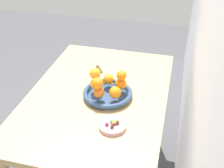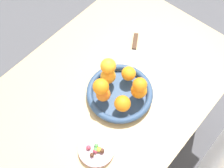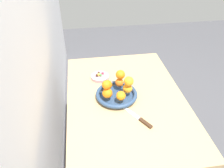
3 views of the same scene
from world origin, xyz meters
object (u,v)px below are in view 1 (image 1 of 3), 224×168
at_px(candy_ball_0, 113,123).
at_px(candy_ball_6, 117,122).
at_px(fruit_bowl, 108,94).
at_px(orange_1, 121,84).
at_px(dining_table, 98,106).
at_px(orange_5, 97,83).
at_px(orange_3, 96,84).
at_px(knife, 102,75).
at_px(orange_6, 95,74).
at_px(candy_dish, 112,126).
at_px(orange_4, 99,93).
at_px(orange_2, 108,79).
at_px(candy_ball_2, 107,124).
at_px(candy_ball_3, 112,127).
at_px(orange_7, 122,75).
at_px(candy_ball_5, 112,121).
at_px(orange_0, 115,93).
at_px(candy_ball_1, 115,122).
at_px(candy_ball_4, 113,124).

relative_size(candy_ball_0, candy_ball_6, 0.98).
distance_m(fruit_bowl, orange_1, 0.09).
distance_m(dining_table, orange_5, 0.23).
bearing_deg(orange_3, knife, -173.39).
height_order(dining_table, orange_6, orange_6).
bearing_deg(orange_5, dining_table, -163.29).
relative_size(candy_dish, candy_ball_0, 7.15).
bearing_deg(orange_4, orange_5, -52.24).
bearing_deg(orange_3, candy_ball_6, 36.84).
distance_m(candy_dish, orange_2, 0.32).
distance_m(fruit_bowl, candy_ball_2, 0.26).
bearing_deg(candy_ball_3, orange_7, -175.87).
bearing_deg(orange_2, candy_ball_2, 13.42).
height_order(candy_dish, knife, candy_dish).
xyz_separation_m(orange_1, orange_4, (0.10, -0.09, -0.00)).
xyz_separation_m(orange_7, candy_ball_6, (0.26, 0.04, -0.10)).
distance_m(orange_2, candy_ball_2, 0.33).
bearing_deg(knife, candy_ball_5, 21.59).
distance_m(orange_0, orange_6, 0.15).
bearing_deg(candy_ball_2, orange_5, -151.53).
bearing_deg(orange_4, candy_ball_5, 34.13).
bearing_deg(candy_ball_2, orange_7, 178.52).
bearing_deg(orange_0, candy_ball_2, 2.48).
relative_size(orange_6, candy_ball_5, 3.85).
bearing_deg(dining_table, orange_1, 100.27).
bearing_deg(orange_1, candy_ball_1, 6.76).
height_order(dining_table, candy_dish, candy_dish).
relative_size(candy_dish, candy_ball_3, 8.55).
xyz_separation_m(orange_3, candy_ball_5, (0.23, 0.15, -0.04)).
distance_m(candy_ball_2, candy_ball_5, 0.03).
xyz_separation_m(fruit_bowl, orange_2, (-0.07, -0.01, 0.05)).
bearing_deg(candy_ball_5, orange_3, -147.67).
distance_m(fruit_bowl, orange_6, 0.13).
relative_size(orange_1, orange_5, 1.04).
distance_m(candy_ball_3, candy_ball_5, 0.04).
xyz_separation_m(fruit_bowl, orange_4, (0.07, -0.03, 0.05)).
xyz_separation_m(orange_6, candy_ball_3, (0.27, 0.16, -0.10)).
bearing_deg(orange_6, candy_ball_1, 35.04).
distance_m(orange_4, candy_ball_6, 0.21).
relative_size(orange_7, candy_ball_0, 2.95).
relative_size(candy_ball_1, knife, 0.09).
distance_m(orange_1, orange_2, 0.09).
relative_size(orange_0, orange_2, 1.07).
xyz_separation_m(orange_7, candy_ball_5, (0.25, 0.01, -0.10)).
distance_m(candy_ball_4, candy_ball_5, 0.02).
relative_size(orange_2, orange_7, 1.07).
relative_size(fruit_bowl, orange_2, 4.58).
bearing_deg(orange_7, knife, -137.60).
height_order(orange_1, orange_4, orange_1).
relative_size(orange_4, orange_6, 0.94).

